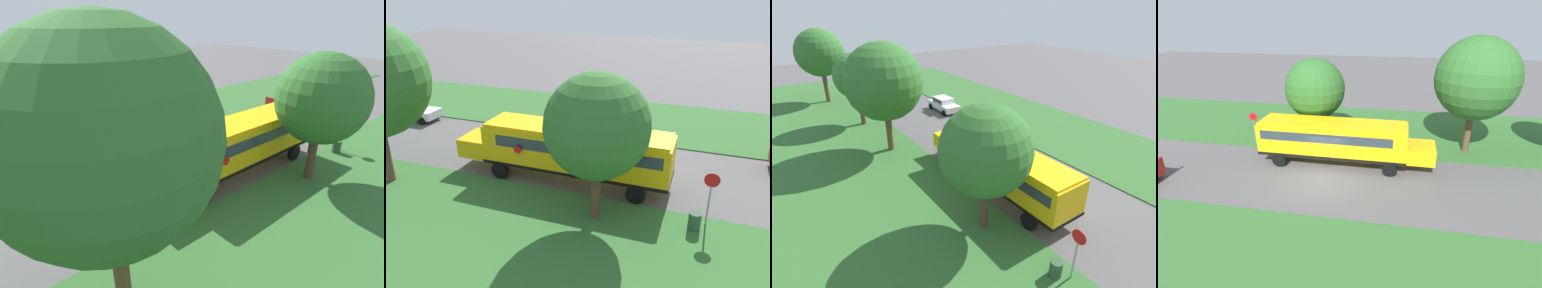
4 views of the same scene
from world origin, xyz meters
TOP-DOWN VIEW (x-y plane):
  - ground_plane at (0.00, 0.00)m, footprint 120.00×120.00m
  - grass_verge at (-10.00, 0.00)m, footprint 12.00×80.00m
  - grass_far_side at (9.00, 0.00)m, footprint 10.00×80.00m
  - school_bus at (-2.49, 0.52)m, footprint 2.85×12.42m
  - pickup_truck at (2.70, -13.22)m, footprint 2.28×5.40m
  - oak_tree_beside_bus at (-5.58, -1.94)m, footprint 4.74×4.74m
  - oak_tree_roadside_mid at (-6.26, 10.10)m, footprint 6.03×6.03m
  - stop_sign at (-4.60, -6.92)m, footprint 0.08×0.68m
  - trash_bin at (-5.10, -6.43)m, footprint 0.56×0.56m

SIDE VIEW (x-z plane):
  - ground_plane at x=0.00m, z-range 0.00..0.00m
  - grass_far_side at x=9.00m, z-range 0.00..0.07m
  - grass_verge at x=-10.00m, z-range 0.00..0.08m
  - trash_bin at x=-5.10m, z-range 0.00..0.90m
  - pickup_truck at x=2.70m, z-range 0.02..2.12m
  - stop_sign at x=-4.60m, z-range 0.37..3.11m
  - school_bus at x=-2.49m, z-range 0.34..3.50m
  - oak_tree_beside_bus at x=-5.58m, z-range 1.20..8.24m
  - oak_tree_roadside_mid at x=-6.26m, z-range 1.46..10.28m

